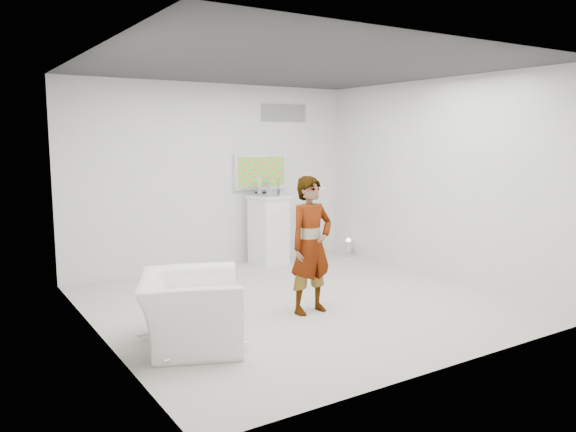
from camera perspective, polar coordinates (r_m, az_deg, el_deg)
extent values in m
cube|color=beige|center=(7.42, 0.97, -8.69)|extent=(5.00, 5.00, 0.01)
cube|color=#323235|center=(7.15, 1.03, 14.90)|extent=(5.00, 5.00, 0.01)
cube|color=silver|center=(9.31, -7.53, 4.03)|extent=(5.00, 0.01, 3.00)
cube|color=silver|center=(5.24, 16.24, 0.70)|extent=(5.00, 0.01, 3.00)
cube|color=silver|center=(6.12, -18.92, 1.60)|extent=(0.01, 5.00, 3.00)
cube|color=silver|center=(8.76, 14.81, 3.58)|extent=(0.01, 5.00, 3.00)
cube|color=silver|center=(9.65, -2.82, 4.53)|extent=(1.00, 0.08, 0.60)
cube|color=gray|center=(9.93, -0.42, 10.41)|extent=(0.90, 0.02, 0.30)
imported|color=white|center=(6.82, 2.35, -2.98)|extent=(0.65, 0.45, 1.68)
imported|color=white|center=(5.93, -9.83, -9.44)|extent=(1.36, 1.44, 0.74)
cube|color=white|center=(9.47, -1.99, -1.43)|extent=(0.64, 0.64, 1.16)
cylinder|color=silver|center=(10.19, 6.15, -3.23)|extent=(0.23, 0.23, 0.31)
cube|color=white|center=(9.38, -2.01, 3.00)|extent=(0.38, 0.38, 0.31)
cube|color=white|center=(9.38, -2.01, 2.67)|extent=(0.05, 0.15, 0.20)
cube|color=white|center=(7.00, 3.17, 2.85)|extent=(0.06, 0.15, 0.04)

